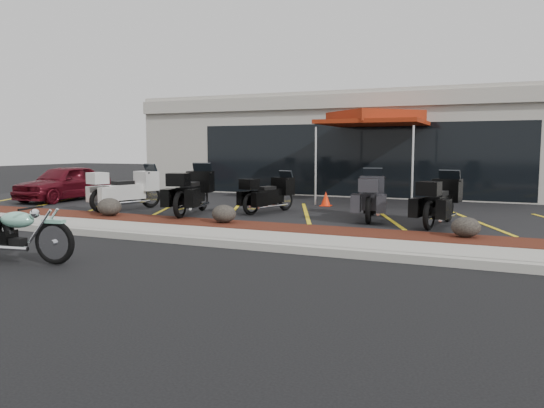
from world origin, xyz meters
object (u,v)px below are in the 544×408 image
at_px(hero_cruiser, 54,236).
at_px(popup_canopy, 374,120).
at_px(parked_car, 64,183).
at_px(touring_white, 150,186).
at_px(traffic_cone, 326,199).

relative_size(hero_cruiser, popup_canopy, 0.71).
bearing_deg(popup_canopy, parked_car, -175.83).
bearing_deg(hero_cruiser, popup_canopy, 66.60).
height_order(touring_white, parked_car, touring_white).
bearing_deg(parked_car, touring_white, -10.08).
relative_size(touring_white, traffic_cone, 5.18).
distance_m(touring_white, traffic_cone, 5.33).
xyz_separation_m(touring_white, parked_car, (-4.07, 0.68, -0.06)).
distance_m(touring_white, parked_car, 4.13).
relative_size(traffic_cone, popup_canopy, 0.11).
relative_size(hero_cruiser, traffic_cone, 6.33).
distance_m(parked_car, traffic_cone, 8.93).
relative_size(hero_cruiser, parked_car, 0.78).
bearing_deg(parked_car, hero_cruiser, -46.50).
distance_m(hero_cruiser, traffic_cone, 9.26).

